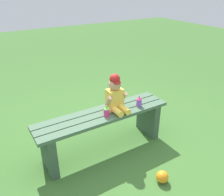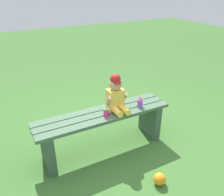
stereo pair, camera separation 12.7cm
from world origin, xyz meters
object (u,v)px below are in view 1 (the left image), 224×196
Objects in this scene: toy_ball at (162,177)px; sippy_cup_right at (139,101)px; sippy_cup_left at (106,111)px; child_figure at (116,95)px; park_bench at (104,125)px.

sippy_cup_right is at bearing 73.66° from toy_ball.
sippy_cup_left is 0.83m from toy_ball.
sippy_cup_right is (0.42, 0.00, 0.00)m from sippy_cup_left.
toy_ball is at bearing -84.30° from child_figure.
sippy_cup_right is (0.26, -0.08, -0.12)m from child_figure.
park_bench is 0.48m from sippy_cup_right.
sippy_cup_right reaches higher than toy_ball.
sippy_cup_left is at bearing -93.38° from park_bench.
park_bench is at bearing 170.31° from sippy_cup_right.
park_bench is 3.69× the size of child_figure.
toy_ball is at bearing -72.36° from park_bench.
park_bench is 0.80m from toy_ball.
toy_ball is at bearing -70.22° from sippy_cup_left.
child_figure is at bearing 1.70° from park_bench.
child_figure reaches higher than toy_ball.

